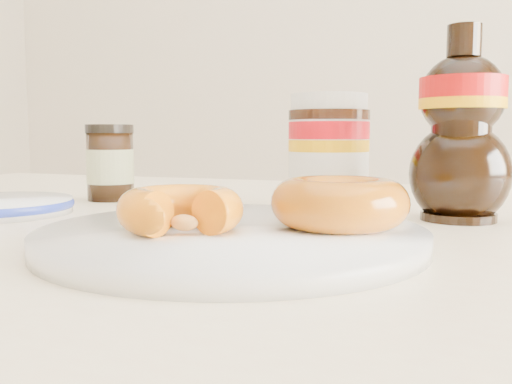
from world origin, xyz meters
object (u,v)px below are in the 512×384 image
(dining_table, at_px, (248,303))
(syrup_bottle, at_px, (461,124))
(plate, at_px, (232,236))
(nutella_jar, at_px, (329,147))
(dark_jar, at_px, (110,163))
(donut_whole, at_px, (339,203))
(donut_bitten, at_px, (181,209))

(dining_table, height_order, syrup_bottle, syrup_bottle)
(plate, bearing_deg, dining_table, 106.19)
(dining_table, xyz_separation_m, nutella_jar, (0.05, 0.11, 0.15))
(nutella_jar, distance_m, dark_jar, 0.27)
(nutella_jar, xyz_separation_m, syrup_bottle, (0.14, -0.05, 0.02))
(donut_whole, height_order, nutella_jar, nutella_jar)
(plate, xyz_separation_m, dark_jar, (-0.26, 0.22, 0.04))
(syrup_bottle, bearing_deg, dining_table, -162.31)
(dining_table, bearing_deg, donut_bitten, -86.06)
(donut_bitten, height_order, nutella_jar, nutella_jar)
(donut_bitten, relative_size, donut_whole, 0.88)
(donut_bitten, distance_m, syrup_bottle, 0.29)
(donut_bitten, bearing_deg, nutella_jar, 97.63)
(dining_table, xyz_separation_m, donut_whole, (0.11, -0.10, 0.11))
(donut_whole, bearing_deg, nutella_jar, 105.32)
(donut_whole, height_order, dark_jar, dark_jar)
(nutella_jar, bearing_deg, dining_table, -115.25)
(syrup_bottle, bearing_deg, dark_jar, 175.89)
(donut_whole, xyz_separation_m, syrup_bottle, (0.08, 0.16, 0.06))
(dining_table, bearing_deg, plate, -73.81)
(plate, relative_size, donut_whole, 2.79)
(plate, xyz_separation_m, donut_bitten, (-0.03, -0.03, 0.02))
(donut_bitten, bearing_deg, syrup_bottle, 67.08)
(dining_table, relative_size, donut_bitten, 15.99)
(plate, height_order, donut_bitten, donut_bitten)
(nutella_jar, bearing_deg, donut_bitten, -98.75)
(dining_table, xyz_separation_m, donut_bitten, (0.01, -0.16, 0.11))
(plate, bearing_deg, nutella_jar, 86.66)
(dining_table, distance_m, donut_whole, 0.19)
(donut_whole, height_order, syrup_bottle, syrup_bottle)
(plate, distance_m, donut_whole, 0.08)
(dining_table, distance_m, nutella_jar, 0.19)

